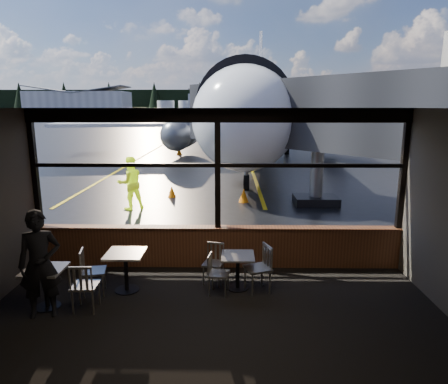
{
  "coord_description": "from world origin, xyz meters",
  "views": [
    {
      "loc": [
        0.27,
        -8.43,
        3.54
      ],
      "look_at": [
        0.12,
        1.0,
        1.5
      ],
      "focal_mm": 32.0,
      "sensor_mm": 36.0,
      "label": 1
    }
  ],
  "objects_px": {
    "ground_crew": "(130,183)",
    "passenger": "(40,264)",
    "airliner": "(256,75)",
    "cone_wing": "(179,151)",
    "cafe_table_near": "(238,272)",
    "chair_mid_w": "(94,272)",
    "chair_near_n": "(213,264)",
    "chair_near_e": "(258,269)",
    "cafe_table_left": "(46,288)",
    "cafe_table_mid": "(126,272)",
    "cone_nose": "(244,195)",
    "jet_bridge": "(327,137)",
    "cone_extra": "(172,192)",
    "chair_mid_s": "(85,286)",
    "chair_near_w": "(219,274)"
  },
  "relations": [
    {
      "from": "ground_crew",
      "to": "passenger",
      "type": "bearing_deg",
      "value": 60.69
    },
    {
      "from": "airliner",
      "to": "cone_wing",
      "type": "xyz_separation_m",
      "value": [
        -5.59,
        0.24,
        -5.36
      ]
    },
    {
      "from": "cafe_table_near",
      "to": "chair_mid_w",
      "type": "height_order",
      "value": "chair_mid_w"
    },
    {
      "from": "chair_near_n",
      "to": "chair_mid_w",
      "type": "relative_size",
      "value": 0.9
    },
    {
      "from": "chair_near_e",
      "to": "passenger",
      "type": "xyz_separation_m",
      "value": [
        -3.72,
        -0.96,
        0.46
      ]
    },
    {
      "from": "cafe_table_left",
      "to": "chair_near_e",
      "type": "distance_m",
      "value": 3.86
    },
    {
      "from": "cafe_table_mid",
      "to": "ground_crew",
      "type": "xyz_separation_m",
      "value": [
        -1.46,
        6.34,
        0.53
      ]
    },
    {
      "from": "chair_near_e",
      "to": "chair_mid_w",
      "type": "xyz_separation_m",
      "value": [
        -3.12,
        -0.15,
        -0.02
      ]
    },
    {
      "from": "cone_nose",
      "to": "cone_wing",
      "type": "xyz_separation_m",
      "value": [
        -4.29,
        14.79,
        0.02
      ]
    },
    {
      "from": "jet_bridge",
      "to": "cone_nose",
      "type": "distance_m",
      "value": 3.66
    },
    {
      "from": "cone_nose",
      "to": "cone_extra",
      "type": "distance_m",
      "value": 2.93
    },
    {
      "from": "chair_mid_s",
      "to": "cone_extra",
      "type": "height_order",
      "value": "chair_mid_s"
    },
    {
      "from": "chair_near_w",
      "to": "chair_near_e",
      "type": "bearing_deg",
      "value": 107.38
    },
    {
      "from": "chair_near_n",
      "to": "cone_extra",
      "type": "distance_m",
      "value": 8.06
    },
    {
      "from": "airliner",
      "to": "jet_bridge",
      "type": "relative_size",
      "value": 3.23
    },
    {
      "from": "jet_bridge",
      "to": "passenger",
      "type": "bearing_deg",
      "value": -130.3
    },
    {
      "from": "passenger",
      "to": "airliner",
      "type": "bearing_deg",
      "value": 60.35
    },
    {
      "from": "cafe_table_near",
      "to": "passenger",
      "type": "relative_size",
      "value": 0.38
    },
    {
      "from": "cafe_table_left",
      "to": "chair_near_e",
      "type": "bearing_deg",
      "value": 10.36
    },
    {
      "from": "ground_crew",
      "to": "cone_extra",
      "type": "bearing_deg",
      "value": -153.67
    },
    {
      "from": "cafe_table_near",
      "to": "chair_near_w",
      "type": "bearing_deg",
      "value": -147.98
    },
    {
      "from": "chair_mid_w",
      "to": "passenger",
      "type": "height_order",
      "value": "passenger"
    },
    {
      "from": "chair_near_e",
      "to": "chair_mid_w",
      "type": "bearing_deg",
      "value": 72.38
    },
    {
      "from": "chair_near_e",
      "to": "chair_mid_w",
      "type": "distance_m",
      "value": 3.13
    },
    {
      "from": "chair_near_e",
      "to": "cone_extra",
      "type": "relative_size",
      "value": 2.09
    },
    {
      "from": "airliner",
      "to": "ground_crew",
      "type": "height_order",
      "value": "airliner"
    },
    {
      "from": "cone_nose",
      "to": "chair_near_n",
      "type": "bearing_deg",
      "value": -96.85
    },
    {
      "from": "chair_mid_w",
      "to": "cone_wing",
      "type": "distance_m",
      "value": 22.37
    },
    {
      "from": "jet_bridge",
      "to": "cafe_table_left",
      "type": "height_order",
      "value": "jet_bridge"
    },
    {
      "from": "chair_near_e",
      "to": "ground_crew",
      "type": "relative_size",
      "value": 0.51
    },
    {
      "from": "cafe_table_left",
      "to": "ground_crew",
      "type": "distance_m",
      "value": 7.05
    },
    {
      "from": "chair_mid_w",
      "to": "cone_extra",
      "type": "height_order",
      "value": "chair_mid_w"
    },
    {
      "from": "cone_nose",
      "to": "cafe_table_near",
      "type": "bearing_deg",
      "value": -92.8
    },
    {
      "from": "chair_mid_w",
      "to": "cone_extra",
      "type": "distance_m",
      "value": 8.34
    },
    {
      "from": "chair_mid_w",
      "to": "cone_wing",
      "type": "relative_size",
      "value": 1.65
    },
    {
      "from": "chair_mid_s",
      "to": "ground_crew",
      "type": "height_order",
      "value": "ground_crew"
    },
    {
      "from": "cone_nose",
      "to": "cone_wing",
      "type": "distance_m",
      "value": 15.4
    },
    {
      "from": "airliner",
      "to": "cone_wing",
      "type": "bearing_deg",
      "value": -177.28
    },
    {
      "from": "cafe_table_left",
      "to": "chair_near_w",
      "type": "relative_size",
      "value": 0.93
    },
    {
      "from": "airliner",
      "to": "cafe_table_mid",
      "type": "bearing_deg",
      "value": -94.72
    },
    {
      "from": "ground_crew",
      "to": "cone_wing",
      "type": "xyz_separation_m",
      "value": [
        -0.31,
        15.85,
        -0.65
      ]
    },
    {
      "from": "chair_near_w",
      "to": "ground_crew",
      "type": "height_order",
      "value": "ground_crew"
    },
    {
      "from": "airliner",
      "to": "chair_mid_s",
      "type": "bearing_deg",
      "value": -95.66
    },
    {
      "from": "chair_mid_w",
      "to": "cone_extra",
      "type": "xyz_separation_m",
      "value": [
        0.28,
        8.33,
        -0.23
      ]
    },
    {
      "from": "cafe_table_mid",
      "to": "cone_nose",
      "type": "xyz_separation_m",
      "value": [
        2.52,
        7.4,
        -0.14
      ]
    },
    {
      "from": "cafe_table_mid",
      "to": "passenger",
      "type": "bearing_deg",
      "value": -141.0
    },
    {
      "from": "jet_bridge",
      "to": "chair_near_n",
      "type": "bearing_deg",
      "value": -119.94
    },
    {
      "from": "jet_bridge",
      "to": "chair_near_n",
      "type": "relative_size",
      "value": 13.87
    },
    {
      "from": "cafe_table_near",
      "to": "chair_near_n",
      "type": "relative_size",
      "value": 0.85
    },
    {
      "from": "chair_near_n",
      "to": "ground_crew",
      "type": "bearing_deg",
      "value": -48.78
    }
  ]
}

